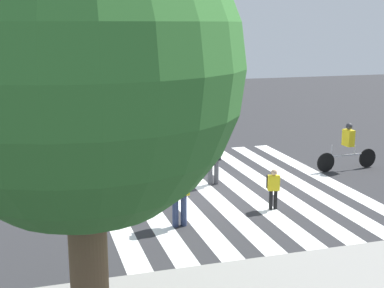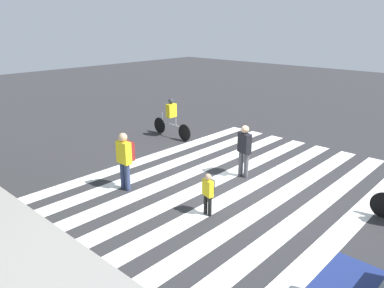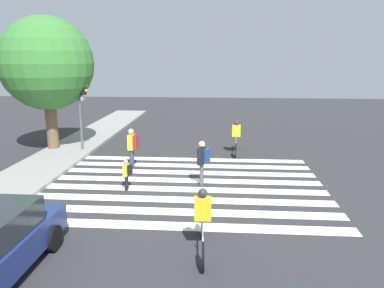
{
  "view_description": "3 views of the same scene",
  "coord_description": "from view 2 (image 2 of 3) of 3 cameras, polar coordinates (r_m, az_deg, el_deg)",
  "views": [
    {
      "loc": [
        5.34,
        14.37,
        4.85
      ],
      "look_at": [
        0.83,
        -0.41,
        1.35
      ],
      "focal_mm": 50.0,
      "sensor_mm": 36.0,
      "label": 1
    },
    {
      "loc": [
        -6.04,
        8.44,
        4.59
      ],
      "look_at": [
        1.11,
        0.69,
        1.14
      ],
      "focal_mm": 35.0,
      "sensor_mm": 36.0,
      "label": 2
    },
    {
      "loc": [
        -13.03,
        -1.17,
        4.62
      ],
      "look_at": [
        1.14,
        -0.13,
        1.28
      ],
      "focal_mm": 35.0,
      "sensor_mm": 36.0,
      "label": 3
    }
  ],
  "objects": [
    {
      "name": "crosswalk_stripes",
      "position": [
        11.35,
        6.54,
        -5.83
      ],
      "size": [
        7.46,
        10.0,
        0.01
      ],
      "color": "white",
      "rests_on": "ground_plane"
    },
    {
      "name": "pedestrian_adult_blue_shirt",
      "position": [
        11.52,
        8.03,
        -0.41
      ],
      "size": [
        0.5,
        0.47,
        1.64
      ],
      "rotation": [
        0.0,
        0.0,
        -0.33
      ],
      "color": "#4C4C51",
      "rests_on": "ground_plane"
    },
    {
      "name": "pedestrian_child_with_backpack",
      "position": [
        10.68,
        -10.15,
        -1.89
      ],
      "size": [
        0.47,
        0.4,
        1.68
      ],
      "rotation": [
        0.0,
        0.0,
        -0.04
      ],
      "color": "navy",
      "rests_on": "ground_plane"
    },
    {
      "name": "sidewalk_curb",
      "position": [
        7.85,
        -23.38,
        -18.71
      ],
      "size": [
        36.0,
        2.5,
        0.14
      ],
      "color": "gray",
      "rests_on": "ground_plane"
    },
    {
      "name": "pedestrian_adult_tall_backpack",
      "position": [
        9.24,
        2.5,
        -7.13
      ],
      "size": [
        0.33,
        0.3,
        1.1
      ],
      "rotation": [
        0.0,
        0.0,
        -0.23
      ],
      "color": "black",
      "rests_on": "ground_plane"
    },
    {
      "name": "cyclist_far_lane",
      "position": [
        15.48,
        -3.16,
        4.2
      ],
      "size": [
        2.26,
        0.41,
        1.63
      ],
      "rotation": [
        0.0,
        0.0,
        -0.06
      ],
      "color": "black",
      "rests_on": "ground_plane"
    },
    {
      "name": "ground_plane",
      "position": [
        11.35,
        6.54,
        -5.84
      ],
      "size": [
        60.0,
        60.0,
        0.0
      ],
      "primitive_type": "plane",
      "color": "#2D2D30"
    }
  ]
}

